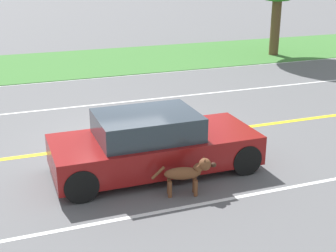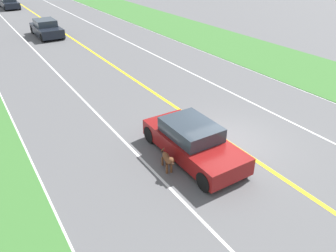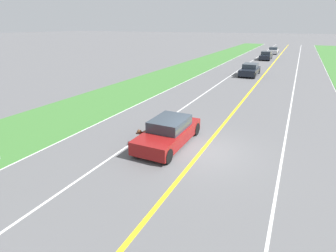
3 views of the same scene
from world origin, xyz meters
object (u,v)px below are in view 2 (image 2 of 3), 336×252
ego_car (193,141)px  car_trailing_mid (9,3)px  dog (168,159)px  car_trailing_near (46,28)px

ego_car → car_trailing_mid: size_ratio=0.98×
ego_car → car_trailing_mid: (-0.08, -38.33, 0.03)m
dog → car_trailing_mid: (-1.34, -38.63, 0.18)m
dog → car_trailing_mid: 38.65m
ego_car → car_trailing_near: car_trailing_near is taller
dog → car_trailing_near: car_trailing_near is taller
ego_car → car_trailing_near: 21.49m
ego_car → dog: ego_car is taller
ego_car → car_trailing_near: bearing=-90.7°
car_trailing_near → car_trailing_mid: car_trailing_mid is taller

